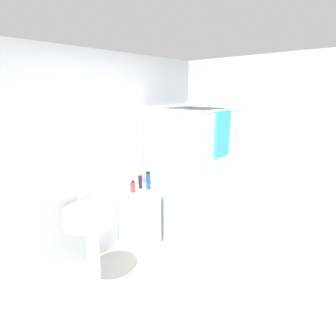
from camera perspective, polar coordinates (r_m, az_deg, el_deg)
name	(u,v)px	position (r m, az deg, el deg)	size (l,w,h in m)	color
ground_plane	(215,323)	(2.85, 10.09, -30.23)	(12.00, 12.00, 0.00)	#B2AFA8
wall_back	(99,161)	(3.27, -14.69, 1.54)	(6.40, 0.06, 2.50)	silver
wall_right	(293,158)	(3.64, 25.63, 1.92)	(0.06, 6.40, 2.50)	silver
shower_enclosure	(193,205)	(3.86, 5.46, -8.11)	(0.97, 1.00, 1.85)	white
vanity_cabinet	(140,217)	(3.64, -6.13, -10.65)	(0.44, 0.40, 0.82)	white
sink	(90,224)	(2.98, -16.57, -11.68)	(0.54, 0.54, 1.00)	white
soap_dispenser	(133,187)	(3.36, -7.68, -4.17)	(0.06, 0.06, 0.16)	red
shampoo_bottle_tall_black	(140,181)	(3.47, -6.09, -2.88)	(0.05, 0.05, 0.21)	#281E33
shampoo_bottle_blue	(148,181)	(3.43, -4.33, -2.78)	(0.06, 0.06, 0.24)	#1E4C93
lotion_bottle_white	(136,185)	(3.47, -7.04, -3.68)	(0.04, 0.05, 0.14)	beige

